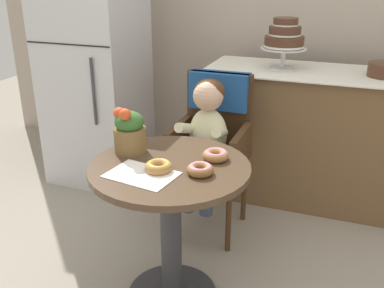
% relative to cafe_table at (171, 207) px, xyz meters
% --- Properties ---
extents(cafe_table, '(0.72, 0.72, 0.72)m').
position_rel_cafe_table_xyz_m(cafe_table, '(0.00, 0.00, 0.00)').
color(cafe_table, '#4C3826').
rests_on(cafe_table, ground).
extents(wicker_chair, '(0.42, 0.45, 0.95)m').
position_rel_cafe_table_xyz_m(wicker_chair, '(-0.03, 0.74, 0.13)').
color(wicker_chair, '#472D19').
rests_on(wicker_chair, ground).
extents(seated_child, '(0.27, 0.32, 0.73)m').
position_rel_cafe_table_xyz_m(seated_child, '(-0.03, 0.58, 0.17)').
color(seated_child, beige).
rests_on(seated_child, ground).
extents(paper_napkin, '(0.31, 0.24, 0.00)m').
position_rel_cafe_table_xyz_m(paper_napkin, '(-0.07, -0.13, 0.21)').
color(paper_napkin, white).
rests_on(paper_napkin, cafe_table).
extents(donut_front, '(0.12, 0.12, 0.04)m').
position_rel_cafe_table_xyz_m(donut_front, '(-0.02, -0.08, 0.24)').
color(donut_front, '#AD7542').
rests_on(donut_front, cafe_table).
extents(donut_mid, '(0.12, 0.12, 0.04)m').
position_rel_cafe_table_xyz_m(donut_mid, '(0.17, 0.13, 0.24)').
color(donut_mid, '#AD7542').
rests_on(donut_mid, cafe_table).
extents(donut_side, '(0.11, 0.11, 0.04)m').
position_rel_cafe_table_xyz_m(donut_side, '(0.16, -0.04, 0.23)').
color(donut_side, '#936033').
rests_on(donut_side, cafe_table).
extents(flower_vase, '(0.15, 0.15, 0.23)m').
position_rel_cafe_table_xyz_m(flower_vase, '(-0.23, 0.07, 0.32)').
color(flower_vase, brown).
rests_on(flower_vase, cafe_table).
extents(display_counter, '(1.56, 0.62, 0.90)m').
position_rel_cafe_table_xyz_m(display_counter, '(0.55, 1.30, -0.05)').
color(display_counter, brown).
rests_on(display_counter, ground).
extents(tiered_cake_stand, '(0.30, 0.30, 0.33)m').
position_rel_cafe_table_xyz_m(tiered_cake_stand, '(0.26, 1.30, 0.59)').
color(tiered_cake_stand, silver).
rests_on(tiered_cake_stand, display_counter).
extents(refrigerator, '(0.64, 0.63, 1.70)m').
position_rel_cafe_table_xyz_m(refrigerator, '(-1.05, 1.10, 0.34)').
color(refrigerator, silver).
rests_on(refrigerator, ground).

